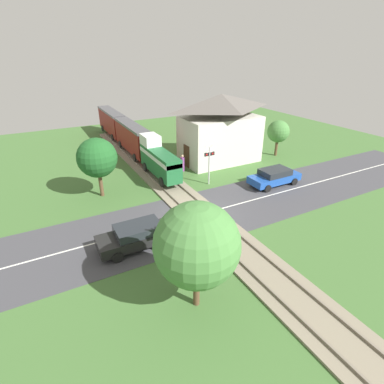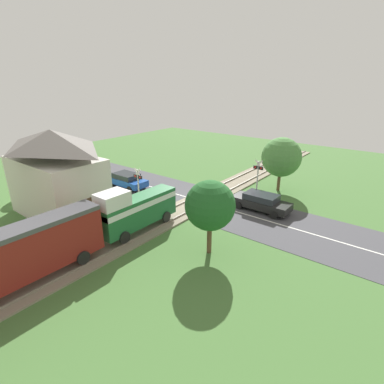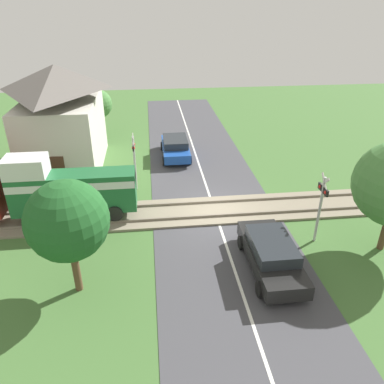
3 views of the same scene
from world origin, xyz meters
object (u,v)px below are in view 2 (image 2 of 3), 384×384
crossing_signal_east_approach (138,183)px  car_near_crossing (261,202)px  station_building (57,174)px  car_far_side (126,180)px  pedestrian_by_station (106,217)px  crossing_signal_west_approach (258,173)px

crossing_signal_east_approach → car_near_crossing: bearing=-145.2°
crossing_signal_east_approach → station_building: size_ratio=0.42×
car_far_side → crossing_signal_east_approach: size_ratio=1.32×
car_near_crossing → station_building: bearing=40.2°
car_far_side → pedestrian_by_station: bearing=130.0°
car_far_side → crossing_signal_west_approach: size_ratio=1.32×
car_far_side → crossing_signal_west_approach: (-10.89, -5.50, 1.37)m
car_near_crossing → car_far_side: 12.90m
crossing_signal_west_approach → crossing_signal_east_approach: 10.23m
car_far_side → station_building: bearing=96.6°
car_far_side → station_building: size_ratio=0.55×
car_near_crossing → crossing_signal_east_approach: size_ratio=1.40×
station_building → pedestrian_by_station: (-4.45, -0.78, -2.43)m
crossing_signal_east_approach → pedestrian_by_station: 3.95m
car_near_crossing → pedestrian_by_station: pedestrian_by_station is taller
station_building → pedestrian_by_station: size_ratio=5.06×
crossing_signal_west_approach → pedestrian_by_station: (5.62, 11.76, -1.39)m
car_far_side → station_building: station_building is taller
crossing_signal_west_approach → station_building: size_ratio=0.42×
car_near_crossing → crossing_signal_east_approach: bearing=34.8°
crossing_signal_west_approach → station_building: (10.07, 12.55, 1.03)m
car_near_crossing → crossing_signal_west_approach: 3.40m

